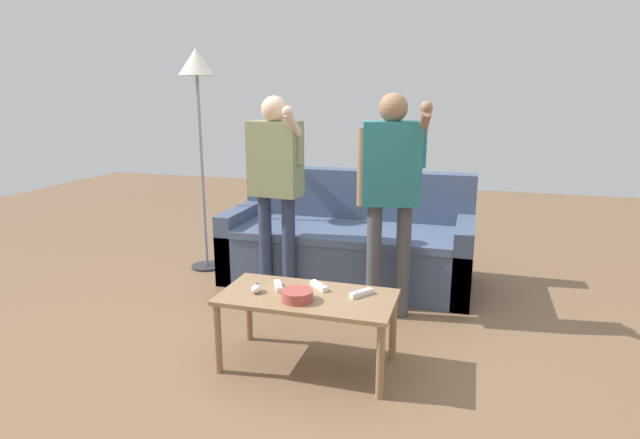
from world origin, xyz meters
TOP-DOWN VIEW (x-y plane):
  - ground_plane at (0.00, 0.00)m, footprint 12.00×12.00m
  - couch at (-0.08, 1.31)m, footprint 2.03×0.87m
  - coffee_table at (0.03, -0.18)m, footprint 1.00×0.49m
  - snack_bowl at (0.01, -0.27)m, footprint 0.18×0.18m
  - game_remote_nunchuk at (-0.26, -0.22)m, footprint 0.06×0.09m
  - floor_lamp at (-1.39, 1.25)m, footprint 0.31×0.31m
  - player_left at (-0.52, 0.78)m, footprint 0.45×0.35m
  - player_right at (0.36, 0.66)m, footprint 0.49×0.31m
  - game_remote_wand_near at (-0.16, -0.13)m, footprint 0.10×0.15m
  - game_remote_wand_far at (0.33, -0.10)m, footprint 0.12×0.15m
  - game_remote_wand_spare at (0.07, -0.06)m, footprint 0.14×0.13m

SIDE VIEW (x-z plane):
  - ground_plane at x=0.00m, z-range 0.00..0.00m
  - couch at x=-0.08m, z-range -0.15..0.76m
  - coffee_table at x=0.03m, z-range 0.16..0.60m
  - game_remote_wand_far at x=0.33m, z-range 0.44..0.47m
  - game_remote_wand_spare at x=0.07m, z-range 0.44..0.47m
  - game_remote_wand_near at x=-0.16m, z-range 0.44..0.47m
  - game_remote_nunchuk at x=-0.26m, z-range 0.44..0.49m
  - snack_bowl at x=0.01m, z-range 0.44..0.50m
  - player_left at x=-0.52m, z-range 0.20..1.74m
  - player_right at x=0.36m, z-range 0.20..1.76m
  - floor_lamp at x=-1.39m, z-range 0.68..2.60m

